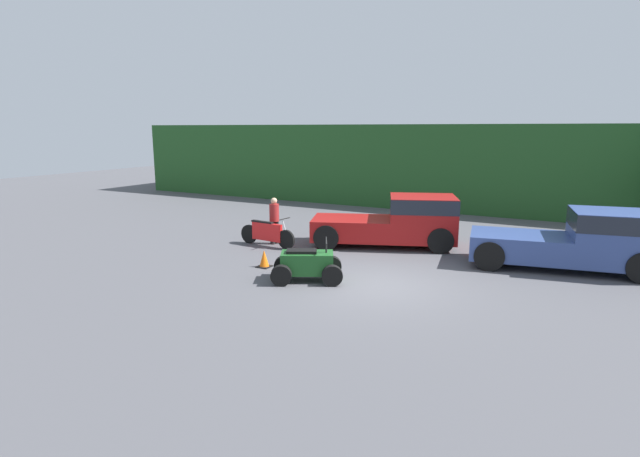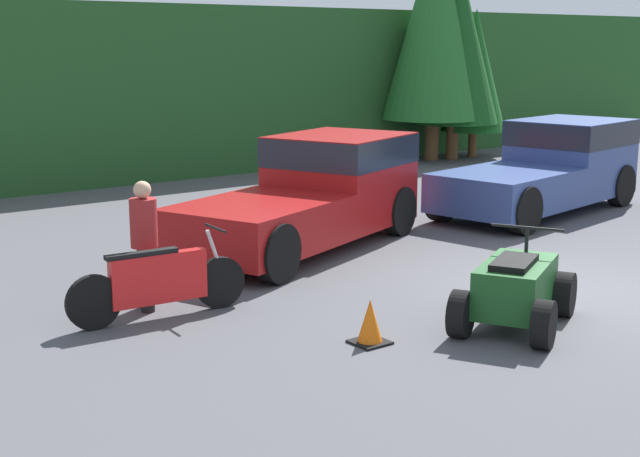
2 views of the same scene
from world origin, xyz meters
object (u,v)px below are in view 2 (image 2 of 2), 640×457
Objects in this scene: pickup_truck_second at (551,164)px; quad_atv at (515,290)px; dirt_bike at (159,283)px; traffic_cone at (370,323)px; rider_person at (144,241)px; pickup_truck_red at (317,189)px.

pickup_truck_second is 8.51m from quad_atv.
dirt_bike is 4.59m from quad_atv.
traffic_cone is (1.54, -2.43, -0.23)m from dirt_bike.
dirt_bike is 0.66m from rider_person.
pickup_truck_second is 10.54m from dirt_bike.
pickup_truck_second is at bearing 7.74° from quad_atv.
pickup_truck_red is 2.39× the size of quad_atv.
pickup_truck_red is 4.94m from dirt_bike.
quad_atv is at bearing -120.29° from pickup_truck_red.
rider_person is (0.03, 0.45, 0.48)m from dirt_bike.
pickup_truck_red is 5.56m from traffic_cone.
pickup_truck_red is 2.27× the size of dirt_bike.
rider_person is (-3.41, 3.48, 0.49)m from quad_atv.
rider_person is 3.21× the size of traffic_cone.
pickup_truck_red is at bearing 40.60° from rider_person.
quad_atv is 1.33× the size of rider_person.
quad_atv is 4.28× the size of traffic_cone.
pickup_truck_red is 4.68m from rider_person.
pickup_truck_red reaches higher than dirt_bike.
pickup_truck_red reaches higher than rider_person.
pickup_truck_red is 5.45m from quad_atv.
traffic_cone is at bearing -53.17° from dirt_bike.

